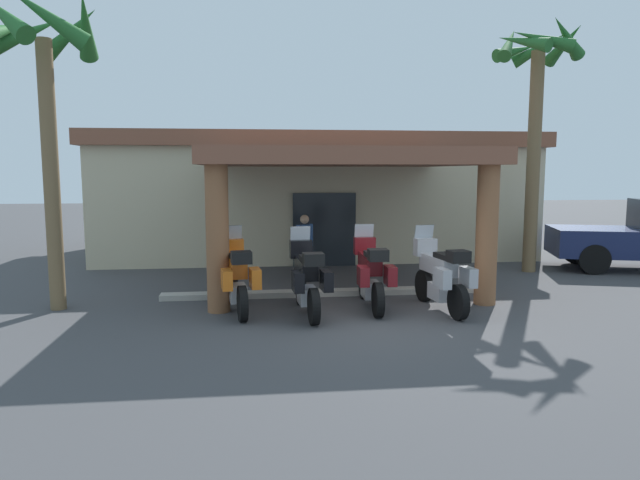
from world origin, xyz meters
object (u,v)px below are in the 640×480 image
(motorcycle_black, at_px, (307,278))
(motel_building, at_px, (313,193))
(pedestrian, at_px, (305,243))
(motorcycle_silver, at_px, (441,275))
(motorcycle_orange, at_px, (237,276))
(palm_tree_near_portico, at_px, (536,86))
(palm_tree_roadside, at_px, (43,70))
(motorcycle_maroon, at_px, (371,273))

(motorcycle_black, bearing_deg, motel_building, -10.45)
(motorcycle_black, distance_m, pedestrian, 3.35)
(motel_building, relative_size, pedestrian, 8.31)
(motorcycle_silver, height_order, pedestrian, pedestrian)
(motorcycle_orange, bearing_deg, motel_building, -23.81)
(palm_tree_near_portico, distance_m, palm_tree_roadside, 11.69)
(motel_building, relative_size, motorcycle_black, 6.19)
(motorcycle_silver, relative_size, palm_tree_near_portico, 0.33)
(motorcycle_black, xyz_separation_m, motorcycle_silver, (2.63, -0.00, 0.00))
(motorcycle_black, height_order, motorcycle_maroon, same)
(palm_tree_roadside, bearing_deg, motorcycle_orange, -10.97)
(motorcycle_maroon, height_order, pedestrian, pedestrian)
(motorcycle_maroon, relative_size, palm_tree_roadside, 0.37)
(motel_building, bearing_deg, motorcycle_maroon, -87.92)
(pedestrian, xyz_separation_m, palm_tree_roadside, (-5.17, -2.26, 3.66))
(motorcycle_silver, xyz_separation_m, pedestrian, (-2.35, 3.33, 0.25))
(motel_building, relative_size, motorcycle_orange, 6.20)
(motorcycle_black, distance_m, palm_tree_near_portico, 8.64)
(motorcycle_orange, xyz_separation_m, motorcycle_maroon, (2.63, -0.01, 0.00))
(motorcycle_black, bearing_deg, palm_tree_roadside, 74.40)
(motorcycle_silver, bearing_deg, motorcycle_orange, 78.44)
(motorcycle_orange, relative_size, pedestrian, 1.34)
(motel_building, relative_size, motorcycle_maroon, 6.19)
(motorcycle_maroon, distance_m, pedestrian, 3.15)
(palm_tree_near_portico, bearing_deg, motorcycle_maroon, -145.46)
(motel_building, distance_m, motorcycle_silver, 8.90)
(pedestrian, height_order, palm_tree_roadside, palm_tree_roadside)
(motorcycle_orange, relative_size, palm_tree_roadside, 0.36)
(motel_building, xyz_separation_m, motorcycle_black, (-1.09, -8.67, -1.28))
(motel_building, relative_size, motorcycle_silver, 6.19)
(palm_tree_roadside, bearing_deg, motorcycle_silver, -8.08)
(motel_building, bearing_deg, motorcycle_orange, -105.65)
(motorcycle_silver, bearing_deg, palm_tree_roadside, 75.78)
(motel_building, bearing_deg, palm_tree_roadside, -127.69)
(motel_building, xyz_separation_m, motorcycle_orange, (-2.40, -8.29, -1.28))
(motorcycle_black, distance_m, motorcycle_maroon, 1.37)
(motorcycle_silver, bearing_deg, motorcycle_black, 83.82)
(motorcycle_orange, relative_size, motorcycle_black, 1.00)
(pedestrian, xyz_separation_m, palm_tree_near_portico, (6.16, 0.57, 3.98))
(motel_building, height_order, motorcycle_maroon, motel_building)
(motel_building, relative_size, palm_tree_roadside, 2.26)
(pedestrian, bearing_deg, palm_tree_near_portico, 57.99)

